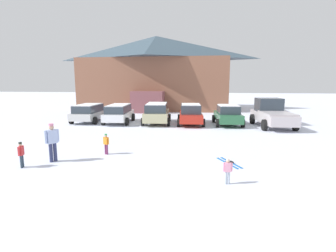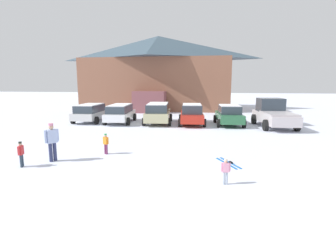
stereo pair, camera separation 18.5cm
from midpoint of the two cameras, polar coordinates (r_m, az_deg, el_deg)
name	(u,v)px [view 1 (the left image)]	position (r m, az deg, el deg)	size (l,w,h in m)	color
ground	(103,202)	(8.10, -14.66, -15.63)	(160.00, 160.00, 0.00)	silver
ski_lodge	(156,72)	(35.03, -2.74, 11.61)	(18.66, 11.40, 9.27)	brown
parked_silver_wagon	(89,112)	(23.63, -17.10, 2.86)	(2.36, 4.13, 1.54)	silver
parked_white_suv	(119,113)	(22.49, -10.89, 2.82)	(2.39, 4.47, 1.55)	white
parked_beige_suv	(157,113)	(21.77, -2.70, 2.94)	(2.59, 4.51, 1.70)	#B6B184
parked_red_sedan	(191,114)	(21.45, 4.69, 2.61)	(2.40, 4.55, 1.67)	red
parked_green_coupe	(228,115)	(21.56, 12.64, 2.40)	(2.39, 4.20, 1.63)	#2A643E
pickup_truck	(272,114)	(21.75, 21.42, 2.49)	(2.79, 5.39, 2.15)	#BFB6BA
skier_child_in_pink_snowsuit	(228,170)	(9.09, 12.26, -9.29)	(0.33, 0.16, 0.89)	#A8B5C8
skier_child_in_orange_jacket	(106,143)	(12.81, -13.73, -3.58)	(0.34, 0.23, 0.99)	#702D56
skier_child_in_red_jacket	(21,153)	(12.10, -29.71, -5.18)	(0.21, 0.38, 1.05)	#2B3A4A
skier_adult_in_blue_parka	(52,140)	(12.31, -24.30, -2.86)	(0.42, 0.53, 1.67)	navy
pair_of_skis	(229,163)	(11.52, 12.72, -7.79)	(1.00, 1.59, 0.08)	blue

